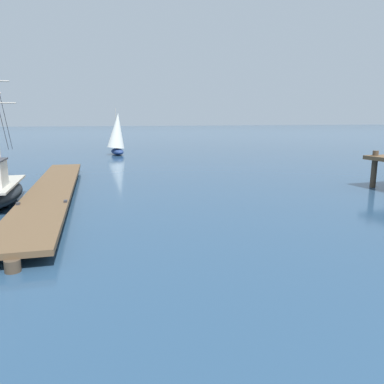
% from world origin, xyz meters
% --- Properties ---
extents(floating_dock, '(3.18, 17.65, 0.53)m').
position_xyz_m(floating_dock, '(-6.56, 17.28, 0.36)').
color(floating_dock, brown).
rests_on(floating_dock, ground).
extents(distant_sailboat, '(2.03, 3.33, 4.53)m').
position_xyz_m(distant_sailboat, '(-0.97, 36.65, 1.97)').
color(distant_sailboat, navy).
rests_on(distant_sailboat, ground).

